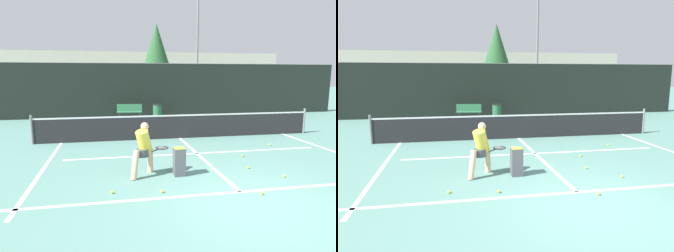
# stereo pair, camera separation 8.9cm
# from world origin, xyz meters

# --- Properties ---
(ground_plane) EXTENTS (100.00, 100.00, 0.00)m
(ground_plane) POSITION_xyz_m (0.00, 0.00, 0.00)
(ground_plane) COLOR slate
(court_baseline_near) EXTENTS (11.00, 0.10, 0.01)m
(court_baseline_near) POSITION_xyz_m (0.00, 0.67, 0.00)
(court_baseline_near) COLOR white
(court_baseline_near) RESTS_ON ground
(court_service_line) EXTENTS (8.25, 0.10, 0.01)m
(court_service_line) POSITION_xyz_m (0.00, 3.93, 0.00)
(court_service_line) COLOR white
(court_service_line) RESTS_ON ground
(court_center_mark) EXTENTS (0.10, 5.66, 0.01)m
(court_center_mark) POSITION_xyz_m (0.00, 3.49, 0.00)
(court_center_mark) COLOR white
(court_center_mark) RESTS_ON ground
(court_sideline_left) EXTENTS (0.10, 6.66, 0.01)m
(court_sideline_left) POSITION_xyz_m (-4.51, 3.49, 0.00)
(court_sideline_left) COLOR white
(court_sideline_left) RESTS_ON ground
(court_sideline_right) EXTENTS (0.10, 6.66, 0.01)m
(court_sideline_right) POSITION_xyz_m (4.51, 3.49, 0.00)
(court_sideline_right) COLOR white
(court_sideline_right) RESTS_ON ground
(net) EXTENTS (11.09, 0.09, 1.07)m
(net) POSITION_xyz_m (0.00, 6.32, 0.51)
(net) COLOR slate
(net) RESTS_ON ground
(fence_back) EXTENTS (24.00, 0.06, 3.18)m
(fence_back) POSITION_xyz_m (0.00, 12.91, 1.58)
(fence_back) COLOR black
(fence_back) RESTS_ON ground
(player_practicing) EXTENTS (1.12, 0.82, 1.35)m
(player_practicing) POSITION_xyz_m (-1.90, 2.17, 0.72)
(player_practicing) COLOR #DBAD84
(player_practicing) RESTS_ON ground
(tennis_ball_scattered_0) EXTENTS (0.07, 0.07, 0.07)m
(tennis_ball_scattered_0) POSITION_xyz_m (-1.66, 0.94, 0.03)
(tennis_ball_scattered_0) COLOR #D1E033
(tennis_ball_scattered_0) RESTS_ON ground
(tennis_ball_scattered_1) EXTENTS (0.07, 0.07, 0.07)m
(tennis_ball_scattered_1) POSITION_xyz_m (1.47, 1.33, 0.03)
(tennis_ball_scattered_1) COLOR #D1E033
(tennis_ball_scattered_1) RESTS_ON ground
(tennis_ball_scattered_2) EXTENTS (0.07, 0.07, 0.07)m
(tennis_ball_scattered_2) POSITION_xyz_m (2.85, 4.47, 0.03)
(tennis_ball_scattered_2) COLOR #D1E033
(tennis_ball_scattered_2) RESTS_ON ground
(tennis_ball_scattered_3) EXTENTS (0.07, 0.07, 0.07)m
(tennis_ball_scattered_3) POSITION_xyz_m (1.27, 3.29, 0.03)
(tennis_ball_scattered_3) COLOR #D1E033
(tennis_ball_scattered_3) RESTS_ON ground
(tennis_ball_scattered_4) EXTENTS (0.07, 0.07, 0.07)m
(tennis_ball_scattered_4) POSITION_xyz_m (0.38, 0.43, 0.03)
(tennis_ball_scattered_4) COLOR #D1E033
(tennis_ball_scattered_4) RESTS_ON ground
(tennis_ball_scattered_5) EXTENTS (0.07, 0.07, 0.07)m
(tennis_ball_scattered_5) POSITION_xyz_m (-2.72, 1.11, 0.03)
(tennis_ball_scattered_5) COLOR #D1E033
(tennis_ball_scattered_5) RESTS_ON ground
(tennis_ball_scattered_6) EXTENTS (0.07, 0.07, 0.07)m
(tennis_ball_scattered_6) POSITION_xyz_m (0.91, 2.15, 0.03)
(tennis_ball_scattered_6) COLOR #D1E033
(tennis_ball_scattered_6) RESTS_ON ground
(ball_hopper) EXTENTS (0.28, 0.28, 0.71)m
(ball_hopper) POSITION_xyz_m (-1.04, 1.98, 0.37)
(ball_hopper) COLOR #4C4C51
(ball_hopper) RESTS_ON ground
(courtside_bench) EXTENTS (1.44, 0.55, 0.86)m
(courtside_bench) POSITION_xyz_m (-1.62, 11.79, 0.46)
(courtside_bench) COLOR #33724C
(courtside_bench) RESTS_ON ground
(trash_bin) EXTENTS (0.54, 0.54, 0.82)m
(trash_bin) POSITION_xyz_m (0.01, 12.00, 0.41)
(trash_bin) COLOR #28603D
(trash_bin) RESTS_ON ground
(parked_car) EXTENTS (1.76, 4.67, 1.46)m
(parked_car) POSITION_xyz_m (-0.58, 16.82, 0.62)
(parked_car) COLOR silver
(parked_car) RESTS_ON ground
(floodlight_mast) EXTENTS (1.10, 0.24, 10.10)m
(floodlight_mast) POSITION_xyz_m (4.44, 19.02, 6.27)
(floodlight_mast) COLOR slate
(floodlight_mast) RESTS_ON ground
(tree_west) EXTENTS (2.63, 2.63, 7.02)m
(tree_west) POSITION_xyz_m (1.64, 22.52, 4.94)
(tree_west) COLOR brown
(tree_west) RESTS_ON ground
(building_far) EXTENTS (36.00, 2.40, 5.09)m
(building_far) POSITION_xyz_m (0.00, 31.16, 2.54)
(building_far) COLOR beige
(building_far) RESTS_ON ground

